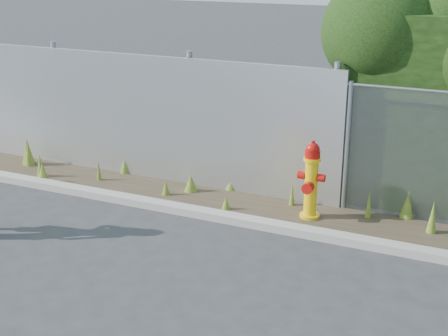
% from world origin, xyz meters
% --- Properties ---
extents(ground, '(80.00, 80.00, 0.00)m').
position_xyz_m(ground, '(0.00, 0.00, 0.00)').
color(ground, '#333335').
rests_on(ground, ground).
extents(curb, '(16.00, 0.22, 0.12)m').
position_xyz_m(curb, '(0.00, 1.80, 0.06)').
color(curb, '#A59D95').
rests_on(curb, ground).
extents(weed_strip, '(16.00, 1.32, 0.54)m').
position_xyz_m(weed_strip, '(-0.02, 2.46, 0.13)').
color(weed_strip, '#3F3224').
rests_on(weed_strip, ground).
extents(corrugated_fence, '(8.50, 0.21, 2.30)m').
position_xyz_m(corrugated_fence, '(-3.25, 3.01, 1.10)').
color(corrugated_fence, '#B9BAC0').
rests_on(corrugated_fence, ground).
extents(fire_hydrant, '(0.41, 0.37, 1.24)m').
position_xyz_m(fire_hydrant, '(0.67, 2.42, 0.60)').
color(fire_hydrant, yellow).
rests_on(fire_hydrant, ground).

